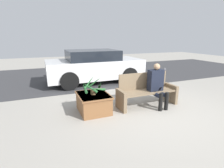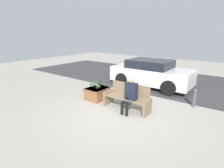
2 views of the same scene
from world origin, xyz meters
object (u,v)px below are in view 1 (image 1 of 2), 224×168
at_px(parked_car, 94,66).
at_px(person_seated, 157,84).
at_px(bench, 146,91).
at_px(bollard_post, 164,76).
at_px(planter_box, 93,102).
at_px(potted_plant, 93,87).

bearing_deg(parked_car, person_seated, -76.72).
xyz_separation_m(bench, person_seated, (0.21, -0.19, 0.24)).
xyz_separation_m(person_seated, parked_car, (-0.80, 3.39, 0.04)).
xyz_separation_m(bench, parked_car, (-0.59, 3.20, 0.28)).
bearing_deg(bollard_post, planter_box, -156.01).
height_order(bench, potted_plant, potted_plant).
relative_size(planter_box, parked_car, 0.23).
bearing_deg(potted_plant, parked_car, 72.72).
xyz_separation_m(planter_box, bollard_post, (3.45, 1.54, 0.11)).
distance_m(person_seated, bollard_post, 2.51).
height_order(potted_plant, parked_car, parked_car).
relative_size(planter_box, bollard_post, 1.33).
bearing_deg(person_seated, planter_box, 170.54).
height_order(potted_plant, bollard_post, potted_plant).
bearing_deg(parked_car, bollard_post, -32.06).
bearing_deg(potted_plant, person_seated, -9.12).
xyz_separation_m(person_seated, planter_box, (-1.76, 0.29, -0.40)).
xyz_separation_m(person_seated, potted_plant, (-1.77, 0.28, 0.03)).
bearing_deg(planter_box, bollard_post, 23.99).
bearing_deg(parked_car, planter_box, -107.19).
bearing_deg(bollard_post, bench, -139.30).
bearing_deg(bollard_post, potted_plant, -155.93).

